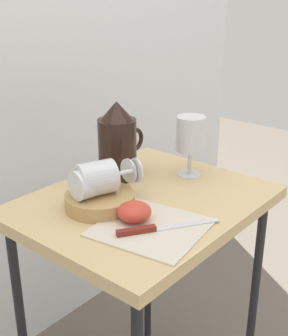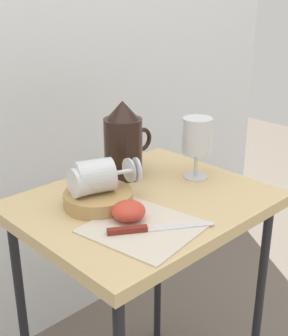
# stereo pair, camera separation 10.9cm
# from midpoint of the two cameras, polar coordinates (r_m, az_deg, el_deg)

# --- Properties ---
(curtain_drape) EXTENTS (2.40, 0.03, 1.98)m
(curtain_drape) POSITION_cam_midpoint_polar(r_m,az_deg,el_deg) (1.43, -18.92, 12.77)
(curtain_drape) COLOR white
(curtain_drape) RESTS_ON ground_plane
(table) EXTENTS (0.59, 0.47, 0.70)m
(table) POSITION_cam_midpoint_polar(r_m,az_deg,el_deg) (1.15, -2.72, -7.01)
(table) COLOR tan
(table) RESTS_ON ground_plane
(linen_napkin) EXTENTS (0.24, 0.25, 0.00)m
(linen_napkin) POSITION_cam_midpoint_polar(r_m,az_deg,el_deg) (0.99, -2.28, -7.46)
(linen_napkin) COLOR beige
(linen_napkin) RESTS_ON table
(basket_tray) EXTENTS (0.16, 0.16, 0.03)m
(basket_tray) POSITION_cam_midpoint_polar(r_m,az_deg,el_deg) (1.08, -8.39, -4.10)
(basket_tray) COLOR tan
(basket_tray) RESTS_ON table
(pitcher) EXTENTS (0.15, 0.10, 0.21)m
(pitcher) POSITION_cam_midpoint_polar(r_m,az_deg,el_deg) (1.22, -5.84, 2.54)
(pitcher) COLOR black
(pitcher) RESTS_ON table
(wine_glass_upright) EXTENTS (0.08, 0.08, 0.17)m
(wine_glass_upright) POSITION_cam_midpoint_polar(r_m,az_deg,el_deg) (1.22, 3.14, 3.86)
(wine_glass_upright) COLOR silver
(wine_glass_upright) RESTS_ON table
(wine_glass_tipped_near) EXTENTS (0.16, 0.12, 0.08)m
(wine_glass_tipped_near) POSITION_cam_midpoint_polar(r_m,az_deg,el_deg) (1.06, -8.68, -1.30)
(wine_glass_tipped_near) COLOR silver
(wine_glass_tipped_near) RESTS_ON basket_tray
(wine_glass_tipped_far) EXTENTS (0.16, 0.09, 0.07)m
(wine_glass_tipped_far) POSITION_cam_midpoint_polar(r_m,az_deg,el_deg) (1.05, -9.23, -1.70)
(wine_glass_tipped_far) COLOR silver
(wine_glass_tipped_far) RESTS_ON basket_tray
(apple_half_left) EXTENTS (0.08, 0.08, 0.04)m
(apple_half_left) POSITION_cam_midpoint_polar(r_m,az_deg,el_deg) (1.00, -4.34, -5.48)
(apple_half_left) COLOR #CC3D2D
(apple_half_left) RESTS_ON linen_napkin
(knife) EXTENTS (0.20, 0.14, 0.01)m
(knife) POSITION_cam_midpoint_polar(r_m,az_deg,el_deg) (0.97, -2.05, -7.60)
(knife) COLOR silver
(knife) RESTS_ON linen_napkin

